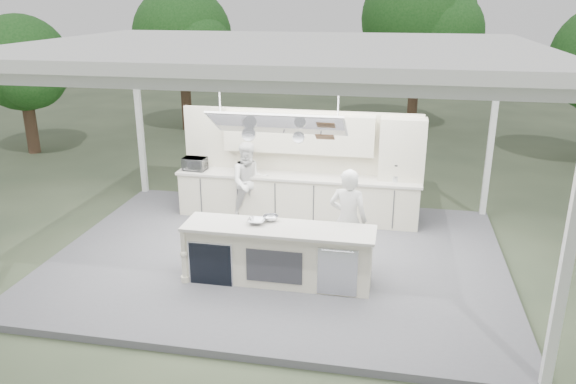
% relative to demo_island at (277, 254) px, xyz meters
% --- Properties ---
extents(ground, '(90.00, 90.00, 0.00)m').
position_rel_demo_island_xyz_m(ground, '(-0.18, 0.91, -0.60)').
color(ground, '#4C573C').
rests_on(ground, ground).
extents(stage_deck, '(8.00, 6.00, 0.12)m').
position_rel_demo_island_xyz_m(stage_deck, '(-0.18, 0.91, -0.54)').
color(stage_deck, '#56565A').
rests_on(stage_deck, ground).
extents(tent, '(8.20, 6.20, 3.86)m').
position_rel_demo_island_xyz_m(tent, '(-0.18, 0.90, 3.11)').
color(tent, white).
rests_on(tent, ground).
extents(demo_island, '(3.10, 0.79, 0.95)m').
position_rel_demo_island_xyz_m(demo_island, '(0.00, 0.00, 0.00)').
color(demo_island, beige).
rests_on(demo_island, stage_deck).
extents(back_counter, '(5.08, 0.72, 0.95)m').
position_rel_demo_island_xyz_m(back_counter, '(-0.18, 2.81, 0.00)').
color(back_counter, beige).
rests_on(back_counter, stage_deck).
extents(back_wall_unit, '(5.05, 0.48, 2.25)m').
position_rel_demo_island_xyz_m(back_wall_unit, '(0.27, 3.03, 0.98)').
color(back_wall_unit, beige).
rests_on(back_wall_unit, stage_deck).
extents(tree_cluster, '(19.55, 9.40, 5.85)m').
position_rel_demo_island_xyz_m(tree_cluster, '(-0.34, 10.68, 2.69)').
color(tree_cluster, '#472F23').
rests_on(tree_cluster, ground).
extents(head_chef, '(0.71, 0.52, 1.78)m').
position_rel_demo_island_xyz_m(head_chef, '(1.07, 0.68, 0.42)').
color(head_chef, white).
rests_on(head_chef, stage_deck).
extents(sous_chef, '(1.00, 0.90, 1.68)m').
position_rel_demo_island_xyz_m(sous_chef, '(-1.11, 2.46, 0.37)').
color(sous_chef, silver).
rests_on(sous_chef, stage_deck).
extents(toaster_oven, '(0.51, 0.36, 0.27)m').
position_rel_demo_island_xyz_m(toaster_oven, '(-2.38, 2.75, 0.61)').
color(toaster_oven, '#B1B3B8').
rests_on(toaster_oven, back_counter).
extents(bowl_large, '(0.30, 0.30, 0.07)m').
position_rel_demo_island_xyz_m(bowl_large, '(-0.36, 0.09, 0.51)').
color(bowl_large, '#B0B1B7').
rests_on(bowl_large, demo_island).
extents(bowl_small, '(0.31, 0.31, 0.08)m').
position_rel_demo_island_xyz_m(bowl_small, '(-0.16, 0.26, 0.51)').
color(bowl_small, silver).
rests_on(bowl_small, demo_island).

